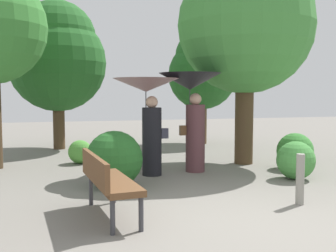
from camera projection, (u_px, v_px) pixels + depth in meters
name	position (u px, v px, depth m)	size (l,w,h in m)	color
ground_plane	(250.00, 222.00, 5.07)	(40.00, 40.00, 0.00)	slate
person_left	(148.00, 103.00, 7.87)	(1.30, 1.30, 1.92)	black
person_right	(191.00, 98.00, 8.25)	(1.28, 1.28, 2.04)	#563338
park_bench	(107.00, 179.00, 5.20)	(0.62, 1.54, 0.83)	#38383D
tree_near_left	(57.00, 55.00, 11.63)	(2.83, 2.83, 4.33)	#4C3823
tree_near_right	(202.00, 69.00, 12.96)	(2.22, 2.22, 3.72)	brown
tree_mid_right	(246.00, 14.00, 9.08)	(3.09, 3.09, 5.25)	#4C3823
bush_path_left	(295.00, 151.00, 8.62)	(0.78, 0.78, 0.78)	#387F33
bush_path_right	(80.00, 152.00, 9.31)	(0.55, 0.55, 0.55)	#4C9338
bush_behind_bench	(296.00, 160.00, 7.57)	(0.73, 0.73, 0.73)	#428C3D
bush_far_side	(114.00, 159.00, 6.90)	(0.98, 0.98, 0.98)	#235B23
path_marker_post	(300.00, 179.00, 5.82)	(0.12, 0.12, 0.75)	gray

